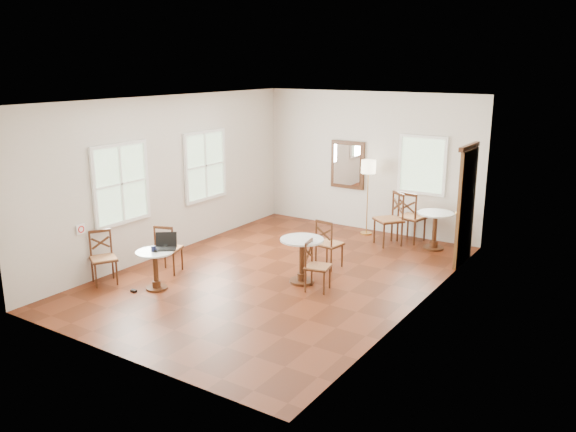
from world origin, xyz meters
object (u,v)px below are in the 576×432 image
object	(u,v)px
chair_near_a	(168,249)
chair_back_b	(390,219)
chair_near_b	(103,258)
navy_mug	(154,249)
laptop	(166,245)
chair_mid_a	(328,244)
mouse	(155,251)
chair_mid_b	(317,266)
cafe_table_near	(155,266)
cafe_table_back	(435,226)
water_glass	(166,248)
cafe_table_mid	(302,255)
floor_lamp	(368,172)
chair_back_a	(411,217)
power_adapter	(134,291)

from	to	relation	value
chair_near_a	chair_back_b	world-z (taller)	chair_back_b
chair_near_b	navy_mug	distance (m)	0.99
chair_near_b	laptop	xyz separation A→B (m)	(0.97, 0.50, 0.26)
chair_mid_a	mouse	bearing A→B (deg)	60.61
chair_near_a	mouse	xyz separation A→B (m)	(0.43, -0.70, 0.22)
mouse	chair_mid_b	bearing A→B (deg)	44.06
cafe_table_near	chair_mid_a	xyz separation A→B (m)	(1.83, 2.44, 0.05)
cafe_table_back	water_glass	xyz separation A→B (m)	(-2.90, -4.42, 0.24)
chair_near_b	navy_mug	bearing A→B (deg)	-44.49
chair_near_b	chair_back_b	xyz separation A→B (m)	(3.11, 4.60, 0.09)
cafe_table_back	mouse	xyz separation A→B (m)	(-3.00, -4.56, 0.20)
chair_mid_b	cafe_table_near	bearing A→B (deg)	110.01
water_glass	cafe_table_near	bearing A→B (deg)	-143.96
cafe_table_back	laptop	distance (m)	5.26
chair_near_b	water_glass	xyz separation A→B (m)	(1.07, 0.38, 0.25)
cafe_table_near	cafe_table_back	world-z (taller)	cafe_table_back
cafe_table_mid	chair_mid_a	bearing A→B (deg)	89.71
laptop	floor_lamp	bearing A→B (deg)	35.64
cafe_table_back	chair_back_a	bearing A→B (deg)	159.41
mouse	chair_mid_a	bearing A→B (deg)	64.98
chair_near_a	chair_back_a	xyz separation A→B (m)	(2.85, 4.07, 0.08)
chair_near_a	chair_back_a	distance (m)	4.97
navy_mug	water_glass	size ratio (longest dim) A/B	1.15
floor_lamp	laptop	bearing A→B (deg)	-107.50
cafe_table_near	chair_near_b	size ratio (longest dim) A/B	0.73
floor_lamp	laptop	size ratio (longest dim) A/B	3.62
power_adapter	cafe_table_back	bearing A→B (deg)	56.01
cafe_table_mid	mouse	world-z (taller)	cafe_table_mid
chair_back_a	power_adapter	size ratio (longest dim) A/B	10.75
chair_mid_b	power_adapter	bearing A→B (deg)	112.85
chair_back_b	power_adapter	xyz separation A→B (m)	(-2.39, -4.62, -0.51)
power_adapter	mouse	bearing A→B (deg)	47.32
chair_near_a	laptop	distance (m)	0.68
cafe_table_near	chair_near_b	world-z (taller)	chair_near_b
floor_lamp	cafe_table_near	bearing A→B (deg)	-107.15
chair_near_b	mouse	bearing A→B (deg)	-45.94
water_glass	power_adapter	xyz separation A→B (m)	(-0.36, -0.41, -0.68)
chair_near_b	mouse	world-z (taller)	chair_near_b
chair_mid_b	power_adapter	size ratio (longest dim) A/B	8.44
cafe_table_back	mouse	distance (m)	5.46
chair_mid_a	chair_back_b	distance (m)	1.92
power_adapter	chair_mid_a	bearing A→B (deg)	53.35
chair_mid_b	floor_lamp	size ratio (longest dim) A/B	0.51
power_adapter	water_glass	bearing A→B (deg)	49.08
chair_near_b	chair_back_b	distance (m)	5.55
navy_mug	power_adapter	size ratio (longest dim) A/B	1.19
laptop	chair_back_a	bearing A→B (deg)	24.97
cafe_table_back	floor_lamp	size ratio (longest dim) A/B	0.46
cafe_table_mid	chair_mid_b	distance (m)	0.42
chair_back_a	chair_back_b	size ratio (longest dim) A/B	0.98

